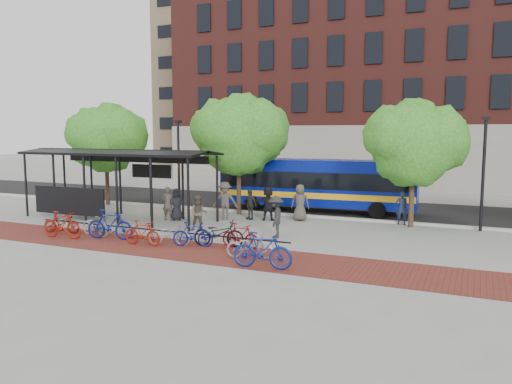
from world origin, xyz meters
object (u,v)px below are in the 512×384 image
at_px(bike_9, 240,236).
at_px(bike_2, 95,225).
at_px(pedestrian_8, 199,213).
at_px(tree_b, 241,132).
at_px(pedestrian_5, 268,203).
at_px(bike_1, 62,225).
at_px(tree_c, 416,141).
at_px(pedestrian_0, 177,204).
at_px(bike_8, 219,233).
at_px(pedestrian_6, 300,203).
at_px(pedestrian_1, 168,203).
at_px(pedestrian_4, 250,204).
at_px(bike_0, 62,223).
at_px(pedestrian_3, 225,201).
at_px(bus_shelter, 116,161).
at_px(lamp_post_right, 483,170).
at_px(tree_a, 107,136).
at_px(bus, 317,182).
at_px(bike_5, 142,233).
at_px(bike_3, 110,225).
at_px(bike_7, 193,234).
at_px(bike_11, 262,250).
at_px(lamp_post_left, 179,162).
at_px(bike_6, 169,234).
at_px(pedestrian_7, 402,208).
at_px(pedestrian_9, 276,217).

bearing_deg(bike_9, bike_2, 98.14).
distance_m(bike_9, pedestrian_8, 4.04).
height_order(tree_b, pedestrian_5, tree_b).
bearing_deg(bike_2, bike_1, 151.16).
relative_size(tree_c, pedestrian_0, 3.62).
relative_size(bike_8, pedestrian_6, 1.07).
bearing_deg(pedestrian_5, pedestrian_8, 48.22).
xyz_separation_m(tree_b, tree_c, (8.99, -0.00, -0.41)).
relative_size(pedestrian_1, pedestrian_4, 1.11).
height_order(bike_0, pedestrian_3, pedestrian_3).
relative_size(bike_2, bike_8, 0.90).
height_order(tree_b, pedestrian_6, tree_b).
height_order(bus_shelter, pedestrian_1, bus_shelter).
bearing_deg(lamp_post_right, tree_a, -179.31).
xyz_separation_m(bus, bike_5, (-3.76, -10.95, -1.18)).
height_order(tree_c, pedestrian_0, tree_c).
bearing_deg(tree_a, bike_0, -63.02).
relative_size(lamp_post_right, pedestrian_6, 2.76).
distance_m(bike_3, pedestrian_3, 6.48).
relative_size(tree_b, bike_3, 3.12).
height_order(bike_7, pedestrian_4, pedestrian_4).
distance_m(bus, pedestrian_5, 4.07).
relative_size(bike_9, pedestrian_8, 1.02).
xyz_separation_m(bike_3, bike_7, (3.84, 0.28, -0.14)).
height_order(bike_1, bike_11, bike_11).
distance_m(lamp_post_left, bike_6, 9.73).
xyz_separation_m(tree_b, bus, (3.49, 2.59, -2.78)).
distance_m(lamp_post_left, bike_5, 9.69).
bearing_deg(bike_8, bike_6, 93.24).
height_order(bike_5, bike_6, bike_5).
relative_size(tree_b, pedestrian_1, 3.77).
relative_size(lamp_post_left, pedestrian_7, 3.14).
bearing_deg(lamp_post_right, pedestrian_1, -166.79).
xyz_separation_m(bike_5, pedestrian_6, (3.85, 7.80, 0.43)).
relative_size(lamp_post_left, pedestrian_1, 2.99).
bearing_deg(bike_3, pedestrian_9, -73.11).
bearing_deg(bike_6, bike_5, 100.80).
bearing_deg(bike_7, tree_b, -4.21).
bearing_deg(pedestrian_5, bike_7, 70.99).
distance_m(bike_6, pedestrian_4, 6.71).
bearing_deg(bike_7, bike_3, 77.88).
distance_m(tree_c, lamp_post_right, 3.20).
xyz_separation_m(tree_b, bike_0, (-5.02, -7.83, -4.01)).
xyz_separation_m(tree_a, pedestrian_1, (6.42, -3.15, -3.38)).
height_order(bike_5, pedestrian_5, pedestrian_5).
relative_size(bike_0, pedestrian_8, 1.08).
height_order(lamp_post_right, bike_0, lamp_post_right).
height_order(bike_2, pedestrian_0, pedestrian_0).
xyz_separation_m(pedestrian_6, pedestrian_7, (4.83, 1.01, -0.11)).
xyz_separation_m(bike_3, pedestrian_4, (3.30, 6.76, 0.15)).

